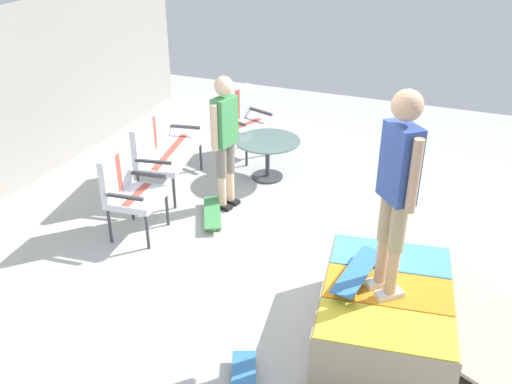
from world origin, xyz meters
The scene contains 10 objects.
ground_plane centered at (0.00, 0.00, -0.05)m, with size 12.00×12.00×0.10m, color #B2B2AD.
skate_ramp centered at (-0.70, -1.26, 0.28)m, with size 1.80×2.06×0.56m.
patio_bench centered at (1.22, 2.15, 0.62)m, with size 1.33×0.77×1.02m.
patio_chair_near_house centered at (2.61, 1.59, 0.61)m, with size 0.77×0.73×1.02m.
patio_chair_by_wall centered at (0.00, 1.89, 0.61)m, with size 0.67×0.61×1.02m.
patio_table centered at (1.98, 0.93, 0.40)m, with size 0.90×0.90×0.57m.
person_watching centered at (1.01, 1.12, 1.00)m, with size 0.47×0.29×1.71m.
person_skater centered at (-0.76, -1.20, 1.61)m, with size 0.38×0.36×1.79m.
skateboard_by_bench centered at (0.64, 1.14, 0.08)m, with size 0.80×0.54×0.10m.
skateboard_on_ramp centered at (-0.69, -0.95, 0.64)m, with size 0.82×0.30×0.10m.
Camera 1 is at (-4.86, -1.68, 3.60)m, focal length 40.29 mm.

